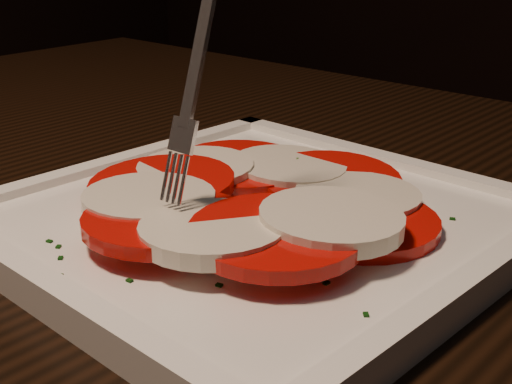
# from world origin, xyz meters

# --- Properties ---
(table) EXTENTS (1.28, 0.92, 0.75)m
(table) POSITION_xyz_m (0.00, 0.28, 0.65)
(table) COLOR black
(table) RESTS_ON ground
(plate) EXTENTS (0.34, 0.34, 0.01)m
(plate) POSITION_xyz_m (0.09, 0.22, 0.76)
(plate) COLOR white
(plate) RESTS_ON table
(caprese_salad) EXTENTS (0.23, 0.26, 0.03)m
(caprese_salad) POSITION_xyz_m (0.09, 0.22, 0.78)
(caprese_salad) COLOR #CA0604
(caprese_salad) RESTS_ON plate
(fork) EXTENTS (0.03, 0.05, 0.15)m
(fork) POSITION_xyz_m (0.07, 0.20, 0.86)
(fork) COLOR white
(fork) RESTS_ON caprese_salad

